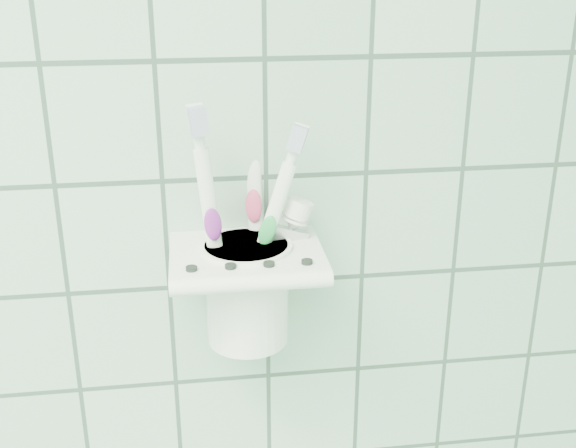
{
  "coord_description": "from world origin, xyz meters",
  "views": [
    {
      "loc": [
        0.59,
        0.57,
        1.56
      ],
      "look_at": [
        0.67,
        1.1,
        1.35
      ],
      "focal_mm": 45.0,
      "sensor_mm": 36.0,
      "label": 1
    }
  ],
  "objects_px": {
    "toothbrush_pink": "(223,222)",
    "toothpaste_tube": "(257,253)",
    "toothbrush_blue": "(257,214)",
    "cup": "(247,288)",
    "toothbrush_orange": "(233,228)",
    "holder_bracket": "(246,259)"
  },
  "relations": [
    {
      "from": "toothbrush_pink",
      "to": "toothbrush_orange",
      "type": "xyz_separation_m",
      "value": [
        0.01,
        0.0,
        -0.01
      ]
    },
    {
      "from": "holder_bracket",
      "to": "toothpaste_tube",
      "type": "xyz_separation_m",
      "value": [
        0.01,
        0.01,
        -0.0
      ]
    },
    {
      "from": "toothbrush_orange",
      "to": "toothpaste_tube",
      "type": "bearing_deg",
      "value": 34.99
    },
    {
      "from": "toothbrush_pink",
      "to": "toothbrush_blue",
      "type": "height_order",
      "value": "toothbrush_blue"
    },
    {
      "from": "toothbrush_blue",
      "to": "toothbrush_orange",
      "type": "relative_size",
      "value": 1.08
    },
    {
      "from": "toothbrush_orange",
      "to": "toothbrush_pink",
      "type": "bearing_deg",
      "value": -148.04
    },
    {
      "from": "holder_bracket",
      "to": "toothbrush_blue",
      "type": "xyz_separation_m",
      "value": [
        0.01,
        0.02,
        0.03
      ]
    },
    {
      "from": "holder_bracket",
      "to": "toothpaste_tube",
      "type": "bearing_deg",
      "value": 54.33
    },
    {
      "from": "cup",
      "to": "toothbrush_blue",
      "type": "distance_m",
      "value": 0.07
    },
    {
      "from": "holder_bracket",
      "to": "toothbrush_pink",
      "type": "height_order",
      "value": "toothbrush_pink"
    },
    {
      "from": "cup",
      "to": "toothbrush_blue",
      "type": "xyz_separation_m",
      "value": [
        0.01,
        0.01,
        0.07
      ]
    },
    {
      "from": "cup",
      "to": "toothpaste_tube",
      "type": "relative_size",
      "value": 0.7
    },
    {
      "from": "cup",
      "to": "toothpaste_tube",
      "type": "bearing_deg",
      "value": 45.57
    },
    {
      "from": "holder_bracket",
      "to": "cup",
      "type": "bearing_deg",
      "value": 85.1
    },
    {
      "from": "holder_bracket",
      "to": "toothbrush_blue",
      "type": "height_order",
      "value": "toothbrush_blue"
    },
    {
      "from": "toothbrush_orange",
      "to": "toothbrush_blue",
      "type": "bearing_deg",
      "value": 43.03
    },
    {
      "from": "toothbrush_pink",
      "to": "toothpaste_tube",
      "type": "distance_m",
      "value": 0.05
    },
    {
      "from": "holder_bracket",
      "to": "toothpaste_tube",
      "type": "distance_m",
      "value": 0.02
    },
    {
      "from": "toothbrush_pink",
      "to": "toothbrush_blue",
      "type": "xyz_separation_m",
      "value": [
        0.03,
        0.01,
        0.0
      ]
    },
    {
      "from": "toothbrush_pink",
      "to": "toothbrush_orange",
      "type": "bearing_deg",
      "value": 2.5
    },
    {
      "from": "toothbrush_pink",
      "to": "holder_bracket",
      "type": "bearing_deg",
      "value": -29.74
    },
    {
      "from": "toothbrush_blue",
      "to": "toothpaste_tube",
      "type": "bearing_deg",
      "value": -84.54
    }
  ]
}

